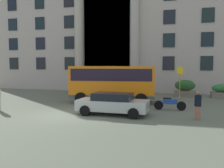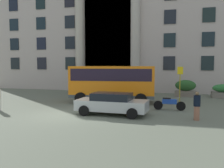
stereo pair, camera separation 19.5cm
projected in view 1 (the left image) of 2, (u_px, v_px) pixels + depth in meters
ground_plane at (65, 116)px, 14.48m from camera, size 80.00×64.00×0.12m
office_building_facade at (125, 32)px, 30.74m from camera, size 32.69×9.74×14.36m
orange_minibus at (113, 81)px, 19.25m from camera, size 6.77×3.28×2.88m
bus_stop_sign at (180, 80)px, 19.51m from camera, size 0.44×0.08×2.84m
hedge_planter_entrance_left at (120, 88)px, 24.00m from camera, size 2.11×0.83×1.37m
hedge_planter_far_west at (223, 91)px, 22.00m from camera, size 2.00×1.00×1.25m
hedge_planter_entrance_right at (185, 89)px, 22.82m from camera, size 1.96×0.80×1.57m
hedge_planter_east at (91, 88)px, 24.94m from camera, size 1.89×0.82×1.37m
parked_hatchback_near at (113, 103)px, 14.56m from camera, size 4.30×2.04×1.31m
motorcycle_near_kerb at (96, 100)px, 17.43m from camera, size 2.09×0.55×0.89m
scooter_by_planter at (169, 103)px, 16.04m from camera, size 2.07×0.55×0.89m
pedestrian_man_crossing at (198, 106)px, 13.12m from camera, size 0.36×0.36×1.55m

